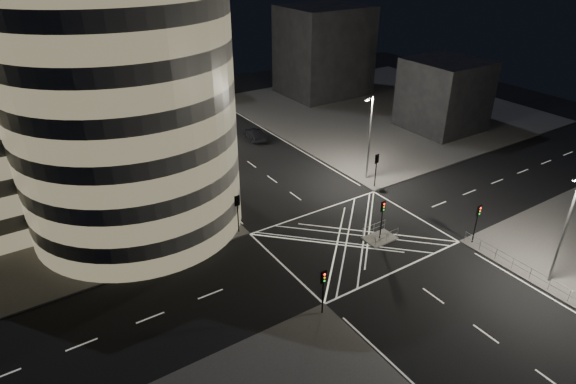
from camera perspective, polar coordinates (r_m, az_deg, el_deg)
ground at (r=46.81m, az=7.75°, el=-5.42°), size 120.00×120.00×0.00m
sidewalk_far_right at (r=82.73m, az=11.22°, el=9.62°), size 42.00×42.00×0.15m
central_island at (r=47.03m, az=10.80°, el=-5.41°), size 3.00×2.00×0.15m
office_tower_curved at (r=49.74m, az=-25.81°, el=10.20°), size 30.00×29.00×27.20m
office_block_rear at (r=72.54m, az=-29.74°, el=13.05°), size 24.00×16.00×22.00m
building_right_far at (r=88.39m, az=4.24°, el=16.35°), size 14.00×12.00×15.00m
building_right_near at (r=74.91m, az=17.98°, el=10.92°), size 10.00×10.00×10.00m
building_far_end at (r=91.29m, az=-19.10°, el=16.20°), size 18.00×8.00×18.00m
tree_a at (r=46.27m, az=-9.24°, el=0.44°), size 4.64×4.64×6.97m
tree_b at (r=51.35m, az=-12.04°, el=2.94°), size 4.00×4.00×6.49m
tree_c at (r=56.56m, az=-14.36°, el=5.12°), size 4.55×4.55×6.84m
tree_d at (r=61.61m, az=-16.40°, el=7.68°), size 5.30×5.30×8.19m
tree_e at (r=67.24m, az=-17.98°, el=8.75°), size 4.24×4.24×7.14m
traffic_signal_fl at (r=45.86m, az=-6.01°, el=-1.78°), size 0.55×0.22×4.00m
traffic_signal_nl at (r=36.29m, az=4.20°, el=-10.83°), size 0.55×0.22×4.00m
traffic_signal_fr at (r=55.04m, az=10.44°, el=3.24°), size 0.55×0.22×4.00m
traffic_signal_nr at (r=47.36m, az=21.54°, el=-2.76°), size 0.55×0.22×4.00m
traffic_signal_island at (r=45.54m, az=11.12°, el=-2.43°), size 0.55×0.22×4.00m
street_lamp_left_near at (r=48.65m, az=-9.68°, el=3.28°), size 1.25×0.25×10.00m
street_lamp_left_far at (r=64.53m, az=-16.38°, el=8.84°), size 1.25×0.25×10.00m
street_lamp_right_far at (r=55.89m, az=9.63°, el=6.64°), size 1.25×0.25×10.00m
street_lamp_right_near at (r=43.68m, az=30.04°, el=-3.49°), size 1.25×0.25×10.00m
railing_near_right at (r=45.89m, az=25.93°, el=-8.12°), size 0.06×11.70×1.10m
railing_island_south at (r=46.17m, az=11.63°, el=-5.27°), size 2.80×0.06×1.10m
railing_island_north at (r=47.22m, az=10.13°, el=-4.29°), size 2.80×0.06×1.10m
sedan at (r=68.61m, az=-4.01°, el=6.82°), size 2.12×4.80×1.53m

